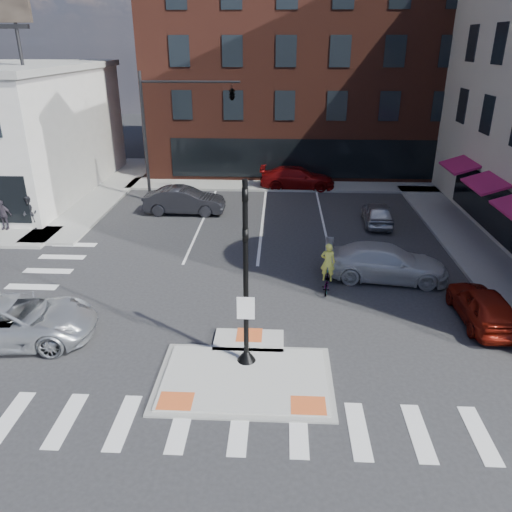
# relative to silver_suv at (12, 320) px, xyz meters

# --- Properties ---
(ground) EXTENTS (120.00, 120.00, 0.00)m
(ground) POSITION_rel_silver_suv_xyz_m (8.16, -1.36, -0.79)
(ground) COLOR #28282B
(ground) RESTS_ON ground
(refuge_island) EXTENTS (5.40, 4.65, 0.13)m
(refuge_island) POSITION_rel_silver_suv_xyz_m (8.16, -1.62, -0.74)
(refuge_island) COLOR gray
(refuge_island) RESTS_ON ground
(sidewalk_e) EXTENTS (3.00, 24.00, 0.15)m
(sidewalk_e) POSITION_rel_silver_suv_xyz_m (18.96, 8.64, -0.72)
(sidewalk_e) COLOR gray
(sidewalk_e) RESTS_ON ground
(sidewalk_n) EXTENTS (26.00, 3.00, 0.15)m
(sidewalk_n) POSITION_rel_silver_suv_xyz_m (11.16, 20.64, -0.72)
(sidewalk_n) COLOR gray
(sidewalk_n) RESTS_ON ground
(building_n) EXTENTS (24.40, 18.40, 15.50)m
(building_n) POSITION_rel_silver_suv_xyz_m (11.16, 30.63, 7.01)
(building_n) COLOR #4D2118
(building_n) RESTS_ON ground
(building_far_left) EXTENTS (10.00, 12.00, 10.00)m
(building_far_left) POSITION_rel_silver_suv_xyz_m (4.16, 50.64, 4.21)
(building_far_left) COLOR slate
(building_far_left) RESTS_ON ground
(building_far_right) EXTENTS (12.00, 12.00, 12.00)m
(building_far_right) POSITION_rel_silver_suv_xyz_m (17.16, 52.64, 5.21)
(building_far_right) COLOR brown
(building_far_right) RESTS_ON ground
(signal_pole) EXTENTS (0.60, 0.60, 5.98)m
(signal_pole) POSITION_rel_silver_suv_xyz_m (8.16, -0.97, 1.56)
(signal_pole) COLOR black
(signal_pole) RESTS_ON refuge_island
(mast_arm_signal) EXTENTS (6.10, 2.24, 8.00)m
(mast_arm_signal) POSITION_rel_silver_suv_xyz_m (4.68, 16.64, 5.42)
(mast_arm_signal) COLOR black
(mast_arm_signal) RESTS_ON ground
(silver_suv) EXTENTS (5.95, 3.23, 1.58)m
(silver_suv) POSITION_rel_silver_suv_xyz_m (0.00, 0.00, 0.00)
(silver_suv) COLOR silver
(silver_suv) RESTS_ON ground
(red_sedan) EXTENTS (1.66, 4.04, 1.37)m
(red_sedan) POSITION_rel_silver_suv_xyz_m (16.66, 2.05, -0.11)
(red_sedan) COLOR maroon
(red_sedan) RESTS_ON ground
(white_pickup) EXTENTS (5.48, 2.70, 1.53)m
(white_pickup) POSITION_rel_silver_suv_xyz_m (13.79, 5.64, -0.02)
(white_pickup) COLOR silver
(white_pickup) RESTS_ON ground
(bg_car_dark) EXTENTS (4.83, 1.73, 1.59)m
(bg_car_dark) POSITION_rel_silver_suv_xyz_m (3.38, 14.21, 0.00)
(bg_car_dark) COLOR #26262B
(bg_car_dark) RESTS_ON ground
(bg_car_silver) EXTENTS (1.71, 3.88, 1.30)m
(bg_car_silver) POSITION_rel_silver_suv_xyz_m (14.68, 12.83, -0.14)
(bg_car_silver) COLOR silver
(bg_car_silver) RESTS_ON ground
(bg_car_red) EXTENTS (5.27, 2.25, 1.52)m
(bg_car_red) POSITION_rel_silver_suv_xyz_m (10.33, 20.14, -0.03)
(bg_car_red) COLOR maroon
(bg_car_red) RESTS_ON ground
(cyclist) EXTENTS (0.78, 1.71, 2.10)m
(cyclist) POSITION_rel_silver_suv_xyz_m (11.16, 4.38, -0.08)
(cyclist) COLOR #3F3F44
(cyclist) RESTS_ON ground
(pedestrian_a) EXTENTS (1.14, 1.06, 1.88)m
(pedestrian_a) POSITION_rel_silver_suv_xyz_m (-4.35, 10.64, 0.30)
(pedestrian_a) COLOR black
(pedestrian_a) RESTS_ON sidewalk_nw
(pedestrian_b) EXTENTS (0.97, 0.43, 1.63)m
(pedestrian_b) POSITION_rel_silver_suv_xyz_m (-5.84, 10.54, 0.17)
(pedestrian_b) COLOR #332D37
(pedestrian_b) RESTS_ON sidewalk_nw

